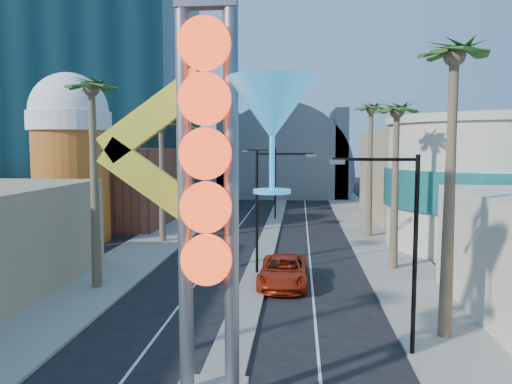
{
  "coord_description": "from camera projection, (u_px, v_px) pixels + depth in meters",
  "views": [
    {
      "loc": [
        2.71,
        -11.5,
        8.34
      ],
      "look_at": [
        -0.08,
        20.24,
        5.35
      ],
      "focal_mm": 35.0,
      "sensor_mm": 36.0,
      "label": 1
    }
  ],
  "objects": [
    {
      "name": "sidewalk_west",
      "position": [
        172.0,
        231.0,
        47.95
      ],
      "size": [
        5.0,
        100.0,
        0.15
      ],
      "primitive_type": "cube",
      "color": "gray",
      "rests_on": "ground"
    },
    {
      "name": "sidewalk_east",
      "position": [
        372.0,
        235.0,
        46.3
      ],
      "size": [
        5.0,
        100.0,
        0.15
      ],
      "primitive_type": "cube",
      "color": "gray",
      "rests_on": "ground"
    },
    {
      "name": "median",
      "position": [
        272.0,
        228.0,
        50.1
      ],
      "size": [
        1.6,
        84.0,
        0.15
      ],
      "primitive_type": "cube",
      "color": "gray",
      "rests_on": "ground"
    },
    {
      "name": "hotel_tower",
      "position": [
        107.0,
        14.0,
        63.57
      ],
      "size": [
        20.0,
        20.0,
        50.0
      ],
      "primitive_type": "cube",
      "color": "black",
      "rests_on": "ground"
    },
    {
      "name": "brick_filler_west",
      "position": [
        117.0,
        188.0,
        51.13
      ],
      "size": [
        10.0,
        10.0,
        8.0
      ],
      "primitive_type": "cube",
      "color": "brown",
      "rests_on": "ground"
    },
    {
      "name": "filler_east",
      "position": [
        414.0,
        174.0,
        58.17
      ],
      "size": [
        10.0,
        20.0,
        10.0
      ],
      "primitive_type": "cube",
      "color": "tan",
      "rests_on": "ground"
    },
    {
      "name": "beer_mug",
      "position": [
        70.0,
        151.0,
        42.92
      ],
      "size": [
        7.0,
        7.0,
        14.5
      ],
      "color": "#B85A18",
      "rests_on": "ground"
    },
    {
      "name": "turquoise_building",
      "position": [
        490.0,
        184.0,
        40.12
      ],
      "size": [
        16.6,
        16.6,
        10.6
      ],
      "color": "beige",
      "rests_on": "ground"
    },
    {
      "name": "canopy",
      "position": [
        283.0,
        169.0,
        83.43
      ],
      "size": [
        22.0,
        16.0,
        22.0
      ],
      "color": "slate",
      "rests_on": "ground"
    },
    {
      "name": "neon_sign",
      "position": [
        235.0,
        181.0,
        14.6
      ],
      "size": [
        6.53,
        2.6,
        12.55
      ],
      "color": "gray",
      "rests_on": "ground"
    },
    {
      "name": "streetlight_0",
      "position": [
        265.0,
        200.0,
        31.75
      ],
      "size": [
        3.79,
        0.25,
        8.0
      ],
      "color": "black",
      "rests_on": "ground"
    },
    {
      "name": "streetlight_1",
      "position": [
        270.0,
        176.0,
        55.65
      ],
      "size": [
        3.79,
        0.25,
        8.0
      ],
      "color": "black",
      "rests_on": "ground"
    },
    {
      "name": "streetlight_2",
      "position": [
        403.0,
        236.0,
        19.32
      ],
      "size": [
        3.45,
        0.25,
        8.0
      ],
      "color": "black",
      "rests_on": "ground"
    },
    {
      "name": "palm_1",
      "position": [
        92.0,
        101.0,
        28.06
      ],
      "size": [
        2.4,
        2.4,
        12.7
      ],
      "color": "brown",
      "rests_on": "ground"
    },
    {
      "name": "palm_2",
      "position": [
        161.0,
        132.0,
        42.07
      ],
      "size": [
        2.4,
        2.4,
        11.2
      ],
      "color": "brown",
      "rests_on": "ground"
    },
    {
      "name": "palm_3",
      "position": [
        192.0,
        135.0,
        53.97
      ],
      "size": [
        2.4,
        2.4,
        11.2
      ],
      "color": "brown",
      "rests_on": "ground"
    },
    {
      "name": "palm_5",
      "position": [
        454.0,
        74.0,
        20.5
      ],
      "size": [
        2.4,
        2.4,
        13.2
      ],
      "color": "brown",
      "rests_on": "ground"
    },
    {
      "name": "palm_6",
      "position": [
        397.0,
        121.0,
        32.53
      ],
      "size": [
        2.4,
        2.4,
        11.7
      ],
      "color": "brown",
      "rests_on": "ground"
    },
    {
      "name": "palm_7",
      "position": [
        371.0,
        117.0,
        44.35
      ],
      "size": [
        2.4,
        2.4,
        12.7
      ],
      "color": "brown",
      "rests_on": "ground"
    },
    {
      "name": "red_pickup",
      "position": [
        284.0,
        271.0,
        29.7
      ],
      "size": [
        2.96,
        6.21,
        1.71
      ],
      "primitive_type": "imported",
      "rotation": [
        0.0,
        0.0,
        -0.02
      ],
      "color": "#AF280D",
      "rests_on": "ground"
    }
  ]
}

